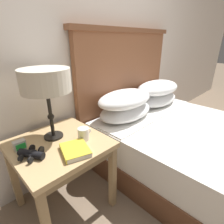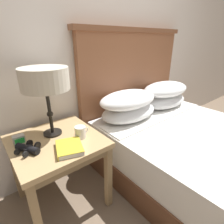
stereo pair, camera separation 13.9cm
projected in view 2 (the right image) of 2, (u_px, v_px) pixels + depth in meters
The scene contains 8 objects.
wall_back at pixel (85, 26), 1.46m from camera, with size 8.00×0.06×2.60m.
nightstand at pixel (57, 149), 1.23m from camera, with size 0.58×0.58×0.56m.
bed at pixel (197, 151), 1.51m from camera, with size 1.38×1.95×1.31m.
table_lamp at pixel (45, 80), 1.12m from camera, with size 0.31×0.31×0.47m.
book_on_nightstand at pixel (69, 148), 1.08m from camera, with size 0.21×0.23×0.03m.
binoculars_pair at pixel (28, 149), 1.06m from camera, with size 0.16×0.16×0.05m.
coffee_mug at pixel (80, 132), 1.20m from camera, with size 0.10×0.08×0.08m.
alarm_clock at pixel (19, 140), 1.14m from camera, with size 0.07×0.05×0.06m.
Camera 2 is at (-0.85, -0.35, 1.20)m, focal length 28.00 mm.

